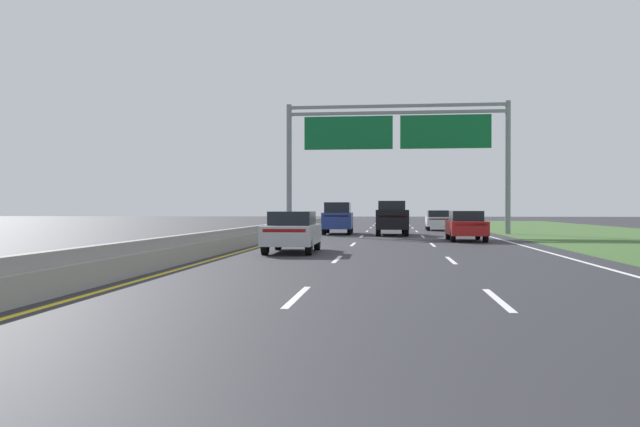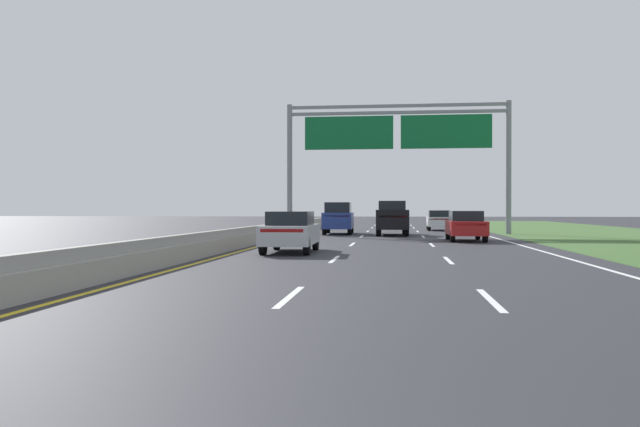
{
  "view_description": "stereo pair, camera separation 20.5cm",
  "coord_description": "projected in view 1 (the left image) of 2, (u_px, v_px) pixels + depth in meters",
  "views": [
    {
      "loc": [
        -0.1,
        -1.33,
        1.65
      ],
      "look_at": [
        -4.19,
        35.41,
        1.41
      ],
      "focal_mm": 35.61,
      "sensor_mm": 36.0,
      "label": 1
    },
    {
      "loc": [
        0.1,
        -1.31,
        1.65
      ],
      "look_at": [
        -4.19,
        35.41,
        1.41
      ],
      "focal_mm": 35.61,
      "sensor_mm": 36.0,
      "label": 2
    }
  ],
  "objects": [
    {
      "name": "ground_plane",
      "position": [
        392.0,
        238.0,
        36.11
      ],
      "size": [
        220.0,
        220.0,
        0.0
      ],
      "primitive_type": "plane",
      "color": "#2B2B30"
    },
    {
      "name": "lane_striping",
      "position": [
        392.0,
        239.0,
        35.66
      ],
      "size": [
        11.96,
        106.0,
        0.01
      ],
      "color": "white",
      "rests_on": "ground"
    },
    {
      "name": "median_barrier_concrete",
      "position": [
        278.0,
        232.0,
        36.84
      ],
      "size": [
        0.6,
        110.0,
        0.85
      ],
      "color": "#99968E",
      "rests_on": "ground"
    },
    {
      "name": "overhead_sign_gantry",
      "position": [
        396.0,
        140.0,
        42.77
      ],
      "size": [
        15.06,
        0.42,
        8.87
      ],
      "color": "gray",
      "rests_on": "ground"
    },
    {
      "name": "pickup_truck_black",
      "position": [
        392.0,
        218.0,
        40.7
      ],
      "size": [
        2.07,
        5.43,
        2.2
      ],
      "rotation": [
        0.0,
        0.0,
        1.58
      ],
      "color": "black",
      "rests_on": "ground"
    },
    {
      "name": "car_blue_left_lane_suv",
      "position": [
        338.0,
        218.0,
        42.52
      ],
      "size": [
        2.03,
        4.75,
        2.11
      ],
      "rotation": [
        0.0,
        0.0,
        1.6
      ],
      "color": "navy",
      "rests_on": "ground"
    },
    {
      "name": "car_red_right_lane_sedan",
      "position": [
        466.0,
        225.0,
        33.16
      ],
      "size": [
        1.85,
        4.41,
        1.57
      ],
      "rotation": [
        0.0,
        0.0,
        1.56
      ],
      "color": "maroon",
      "rests_on": "ground"
    },
    {
      "name": "car_white_right_lane_sedan",
      "position": [
        438.0,
        220.0,
        50.03
      ],
      "size": [
        1.9,
        4.43,
        1.57
      ],
      "rotation": [
        0.0,
        0.0,
        1.55
      ],
      "color": "silver",
      "rests_on": "ground"
    },
    {
      "name": "car_silver_left_lane_sedan",
      "position": [
        293.0,
        231.0,
        24.31
      ],
      "size": [
        1.89,
        4.43,
        1.57
      ],
      "rotation": [
        0.0,
        0.0,
        1.59
      ],
      "color": "#B2B5BA",
      "rests_on": "ground"
    }
  ]
}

